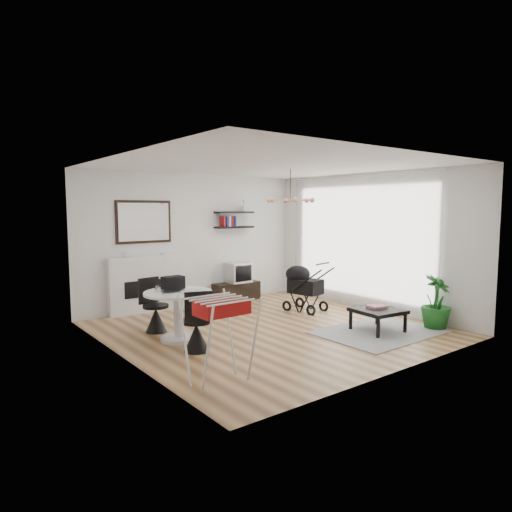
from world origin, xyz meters
TOP-DOWN VIEW (x-y plane):
  - floor at (0.00, 0.00)m, footprint 5.00×5.00m
  - ceiling at (0.00, 0.00)m, footprint 5.00×5.00m
  - wall_back at (0.00, 2.50)m, footprint 5.00×0.00m
  - wall_left at (-2.50, 0.00)m, footprint 0.00×5.00m
  - wall_right at (2.50, 0.00)m, footprint 0.00×5.00m
  - sheer_curtain at (2.40, 0.20)m, footprint 0.04×3.60m
  - fireplace at (-1.10, 2.42)m, footprint 1.50×0.17m
  - shelf_lower at (0.93, 2.37)m, footprint 0.90×0.25m
  - shelf_upper at (0.93, 2.37)m, footprint 0.90×0.25m
  - pendant_lamp at (0.70, 0.30)m, footprint 0.90×0.90m
  - tv_console at (0.93, 2.30)m, footprint 1.06×0.37m
  - crt_tv at (0.97, 2.30)m, footprint 0.50×0.44m
  - dining_table at (-1.51, 0.34)m, footprint 1.03×1.03m
  - laptop at (-1.59, 0.31)m, footprint 0.37×0.26m
  - black_bag at (-1.47, 0.60)m, footprint 0.34×0.21m
  - newspaper at (-1.35, 0.23)m, footprint 0.42×0.37m
  - drinking_glass at (-1.78, 0.49)m, footprint 0.06×0.06m
  - chair_far at (-1.59, 1.01)m, footprint 0.43×0.45m
  - chair_near at (-1.58, -0.31)m, footprint 0.46×0.47m
  - drying_rack at (-1.95, -1.48)m, footprint 0.68×0.63m
  - stroller at (1.41, 0.69)m, footprint 0.65×0.87m
  - rug at (1.29, -1.24)m, footprint 1.97×1.42m
  - coffee_table at (1.31, -1.18)m, footprint 0.78×0.78m
  - magazines at (1.36, -1.13)m, footprint 0.33×0.28m
  - potted_plant at (2.25, -1.65)m, footprint 0.58×0.58m

SIDE VIEW (x-z plane):
  - floor at x=0.00m, z-range 0.00..0.00m
  - rug at x=1.29m, z-range 0.00..0.01m
  - tv_console at x=0.93m, z-range 0.00..0.40m
  - chair_far at x=-1.59m, z-range -0.16..0.72m
  - chair_near at x=-1.58m, z-range -0.16..0.72m
  - coffee_table at x=1.31m, z-range 0.15..0.52m
  - magazines at x=1.36m, z-range 0.38..0.42m
  - stroller at x=1.41m, z-range -0.07..0.92m
  - potted_plant at x=2.25m, z-range 0.00..0.90m
  - dining_table at x=-1.51m, z-range 0.12..0.88m
  - drying_rack at x=-1.95m, z-range 0.03..1.03m
  - crt_tv at x=0.97m, z-range 0.40..0.83m
  - fireplace at x=-1.10m, z-range -0.39..1.77m
  - newspaper at x=-1.35m, z-range 0.75..0.77m
  - laptop at x=-1.59m, z-range 0.75..0.78m
  - drinking_glass at x=-1.78m, z-range 0.75..0.85m
  - black_bag at x=-1.47m, z-range 0.75..0.95m
  - wall_back at x=0.00m, z-range -1.15..3.85m
  - wall_left at x=-2.50m, z-range -1.15..3.85m
  - wall_right at x=2.50m, z-range -1.15..3.85m
  - sheer_curtain at x=2.40m, z-range 0.05..2.65m
  - shelf_lower at x=0.93m, z-range 1.58..1.62m
  - shelf_upper at x=0.93m, z-range 1.90..1.94m
  - pendant_lamp at x=0.70m, z-range 2.10..2.20m
  - ceiling at x=0.00m, z-range 2.70..2.70m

